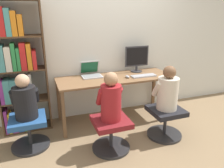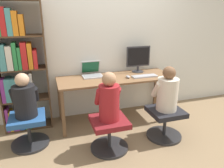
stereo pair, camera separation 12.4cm
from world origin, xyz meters
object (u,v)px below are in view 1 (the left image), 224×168
Objects in this scene: person_at_laptop at (111,99)px; office_chair_left at (165,120)px; keyboard at (144,76)px; person_near_shelf at (25,100)px; laptop at (91,73)px; bookshelf at (16,70)px; office_chair_right at (111,132)px; desktop_monitor at (137,59)px; office_chair_side at (29,130)px; person_at_monitor at (168,91)px.

office_chair_left is at bearing 2.12° from person_at_laptop.
keyboard is 1.87m from person_near_shelf.
bookshelf is at bearing -178.69° from laptop.
office_chair_left is at bearing 2.43° from office_chair_right.
desktop_monitor is at bearing 0.71° from laptop.
laptop is at bearing 90.20° from office_chair_right.
person_at_monitor is at bearing -11.52° from office_chair_side.
office_chair_left is at bearing -11.78° from person_near_shelf.
keyboard is at bearing 39.02° from person_at_laptop.
desktop_monitor is 1.49m from office_chair_right.
office_chair_side is at bearing -152.40° from laptop.
person_at_laptop reaches higher than person_near_shelf.
bookshelf is at bearing 140.03° from office_chair_right.
person_at_monitor is 2.01m from office_chair_side.
office_chair_left is 1.95m from office_chair_side.
person_at_monitor is (0.88, -0.93, -0.09)m from laptop.
bookshelf is 3.25× the size of person_near_shelf.
desktop_monitor is 1.09× the size of keyboard.
office_chair_right is at bearing -22.54° from office_chair_side.
keyboard reaches higher than office_chair_side.
person_at_monitor is at bearing 2.74° from office_chair_right.
bookshelf is at bearing 100.03° from person_near_shelf.
laptop is 0.17× the size of bookshelf.
keyboard is at bearing 95.21° from office_chair_left.
person_at_laptop reaches higher than office_chair_side.
person_near_shelf is (-1.87, -0.55, -0.30)m from desktop_monitor.
person_near_shelf is (-1.04, 0.43, -0.03)m from person_at_laptop.
office_chair_right is 0.81× the size of person_at_monitor.
person_at_monitor is 1.06× the size of person_near_shelf.
person_at_monitor reaches higher than person_near_shelf.
desktop_monitor is at bearing 92.32° from person_at_monitor.
desktop_monitor is at bearing 16.29° from person_near_shelf.
person_at_laptop is 1.49m from bookshelf.
keyboard is at bearing -8.25° from bookshelf.
office_chair_left is 1.00× the size of office_chair_side.
office_chair_left is 0.86× the size of person_near_shelf.
keyboard is at bearing -93.43° from desktop_monitor.
person_at_laptop is 1.13m from person_near_shelf.
person_at_monitor is at bearing -24.34° from bookshelf.
office_chair_left is at bearing -24.45° from bookshelf.
laptop is 0.51× the size of person_at_monitor.
office_chair_right is 1.13m from office_chair_side.
office_chair_left is (0.88, -0.94, -0.56)m from laptop.
office_chair_right is at bearing -177.26° from person_at_monitor.
person_at_laptop reaches higher than laptop.
laptop is at bearing 1.31° from bookshelf.
person_at_laptop is at bearing -22.52° from person_near_shelf.
person_at_laptop is at bearing -39.84° from bookshelf.
person_near_shelf reaches higher than keyboard.
laptop is 0.79× the size of keyboard.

